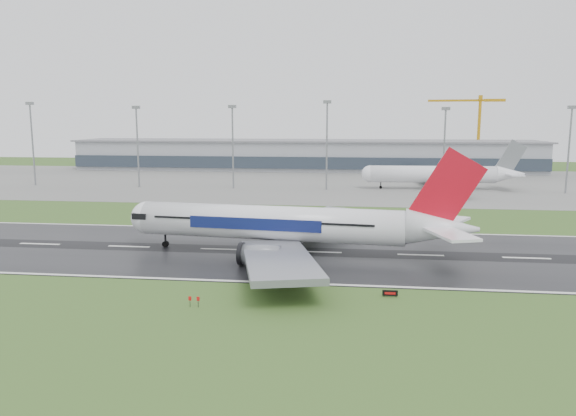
# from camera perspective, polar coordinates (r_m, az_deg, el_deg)

# --- Properties ---
(ground) EXTENTS (520.00, 520.00, 0.00)m
(ground) POSITION_cam_1_polar(r_m,az_deg,el_deg) (113.66, -6.88, -4.32)
(ground) COLOR #31521E
(ground) RESTS_ON ground
(runway) EXTENTS (400.00, 45.00, 0.10)m
(runway) POSITION_cam_1_polar(r_m,az_deg,el_deg) (113.65, -6.88, -4.30)
(runway) COLOR black
(runway) RESTS_ON ground
(apron) EXTENTS (400.00, 130.00, 0.08)m
(apron) POSITION_cam_1_polar(r_m,az_deg,el_deg) (235.28, 0.40, 2.73)
(apron) COLOR slate
(apron) RESTS_ON ground
(terminal) EXTENTS (240.00, 36.00, 15.00)m
(terminal) POSITION_cam_1_polar(r_m,az_deg,el_deg) (294.09, 1.75, 5.47)
(terminal) COLOR gray
(terminal) RESTS_ON ground
(main_airliner) EXTENTS (75.99, 73.05, 20.50)m
(main_airliner) POSITION_cam_1_polar(r_m,az_deg,el_deg) (106.91, 0.63, 0.54)
(main_airliner) COLOR white
(main_airliner) RESTS_ON runway
(parked_airliner) EXTENTS (65.09, 60.99, 18.31)m
(parked_airliner) POSITION_cam_1_polar(r_m,az_deg,el_deg) (217.45, 15.50, 4.30)
(parked_airliner) COLOR white
(parked_airliner) RESTS_ON apron
(tower_crane) EXTENTS (39.85, 6.30, 39.72)m
(tower_crane) POSITION_cam_1_polar(r_m,az_deg,el_deg) (314.28, 19.23, 7.46)
(tower_crane) COLOR #BD820F
(tower_crane) RESTS_ON ground
(runway_sign) EXTENTS (2.30, 0.26, 1.04)m
(runway_sign) POSITION_cam_1_polar(r_m,az_deg,el_deg) (84.81, 10.57, -8.75)
(runway_sign) COLOR black
(runway_sign) RESTS_ON ground
(floodmast_0) EXTENTS (0.64, 0.64, 32.28)m
(floodmast_0) POSITION_cam_1_polar(r_m,az_deg,el_deg) (244.37, -25.03, 5.90)
(floodmast_0) COLOR gray
(floodmast_0) RESTS_ON ground
(floodmast_1) EXTENTS (0.64, 0.64, 30.62)m
(floodmast_1) POSITION_cam_1_polar(r_m,az_deg,el_deg) (224.29, -15.37, 6.00)
(floodmast_1) COLOR gray
(floodmast_1) RESTS_ON ground
(floodmast_2) EXTENTS (0.64, 0.64, 30.79)m
(floodmast_2) POSITION_cam_1_polar(r_m,az_deg,el_deg) (212.77, -5.76, 6.15)
(floodmast_2) COLOR gray
(floodmast_2) RESTS_ON ground
(floodmast_3) EXTENTS (0.64, 0.64, 32.40)m
(floodmast_3) POSITION_cam_1_polar(r_m,az_deg,el_deg) (207.79, 4.06, 6.33)
(floodmast_3) COLOR gray
(floodmast_3) RESTS_ON ground
(floodmast_4) EXTENTS (0.64, 0.64, 29.83)m
(floodmast_4) POSITION_cam_1_polar(r_m,az_deg,el_deg) (210.09, 15.92, 5.68)
(floodmast_4) COLOR gray
(floodmast_4) RESTS_ON ground
(floodmast_5) EXTENTS (0.64, 0.64, 30.20)m
(floodmast_5) POSITION_cam_1_polar(r_m,az_deg,el_deg) (221.00, 27.18, 5.23)
(floodmast_5) COLOR gray
(floodmast_5) RESTS_ON ground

